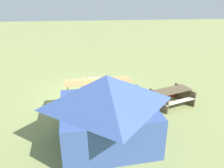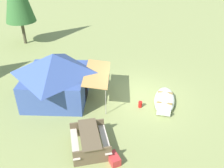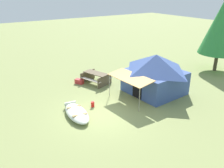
# 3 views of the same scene
# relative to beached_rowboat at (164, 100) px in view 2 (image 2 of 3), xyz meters

# --- Properties ---
(ground_plane) EXTENTS (80.00, 80.00, 0.00)m
(ground_plane) POSITION_rel_beached_rowboat_xyz_m (0.44, 1.28, -0.19)
(ground_plane) COLOR #869053
(beached_rowboat) EXTENTS (2.52, 1.28, 0.37)m
(beached_rowboat) POSITION_rel_beached_rowboat_xyz_m (0.00, 0.00, 0.00)
(beached_rowboat) COLOR silver
(beached_rowboat) RESTS_ON ground_plane
(canvas_cabin_tent) EXTENTS (3.63, 4.53, 2.49)m
(canvas_cabin_tent) POSITION_rel_beached_rowboat_xyz_m (-0.08, 5.50, 1.10)
(canvas_cabin_tent) COLOR #395193
(canvas_cabin_tent) RESTS_ON ground_plane
(picnic_table) EXTENTS (2.15, 1.92, 0.78)m
(picnic_table) POSITION_rel_beached_rowboat_xyz_m (-3.47, 3.16, 0.29)
(picnic_table) COLOR brown
(picnic_table) RESTS_ON ground_plane
(cooler_box) EXTENTS (0.68, 0.60, 0.32)m
(cooler_box) POSITION_rel_beached_rowboat_xyz_m (-4.06, 2.15, -0.03)
(cooler_box) COLOR #BC2F30
(cooler_box) RESTS_ON ground_plane
(fuel_can) EXTENTS (0.25, 0.25, 0.31)m
(fuel_can) POSITION_rel_beached_rowboat_xyz_m (-0.46, 1.21, -0.03)
(fuel_can) COLOR red
(fuel_can) RESTS_ON ground_plane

